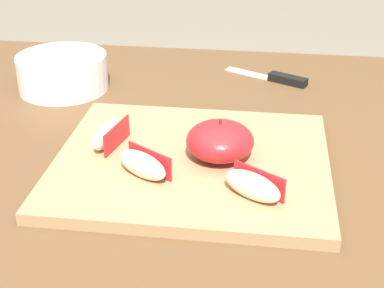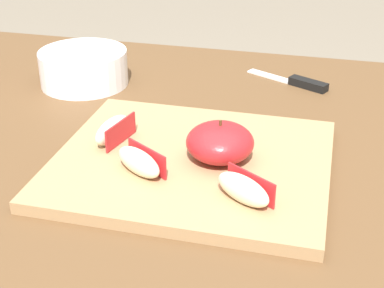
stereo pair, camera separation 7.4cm
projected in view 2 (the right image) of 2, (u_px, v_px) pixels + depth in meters
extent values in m
cube|color=brown|center=(154.00, 144.00, 0.85)|extent=(1.24, 0.81, 0.03)
cube|color=#A37F56|center=(192.00, 163.00, 0.75)|extent=(0.36, 0.31, 0.02)
ellipsoid|color=#B21E23|center=(220.00, 142.00, 0.74)|extent=(0.09, 0.09, 0.05)
cylinder|color=#4C3319|center=(220.00, 124.00, 0.72)|extent=(0.00, 0.00, 0.01)
ellipsoid|color=beige|center=(139.00, 162.00, 0.71)|extent=(0.08, 0.06, 0.03)
cube|color=#B21E23|center=(147.00, 158.00, 0.72)|extent=(0.06, 0.04, 0.03)
ellipsoid|color=beige|center=(113.00, 130.00, 0.79)|extent=(0.04, 0.08, 0.03)
cube|color=#B21E23|center=(121.00, 132.00, 0.78)|extent=(0.02, 0.07, 0.03)
ellipsoid|color=beige|center=(243.00, 189.00, 0.65)|extent=(0.08, 0.06, 0.03)
cube|color=#B21E23|center=(251.00, 185.00, 0.66)|extent=(0.06, 0.04, 0.03)
cube|color=silver|center=(270.00, 76.00, 1.05)|extent=(0.09, 0.06, 0.00)
cube|color=black|center=(308.00, 84.00, 1.00)|extent=(0.07, 0.05, 0.01)
cylinder|color=white|center=(84.00, 68.00, 1.01)|extent=(0.15, 0.15, 0.06)
cylinder|color=white|center=(83.00, 64.00, 1.00)|extent=(0.13, 0.13, 0.05)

